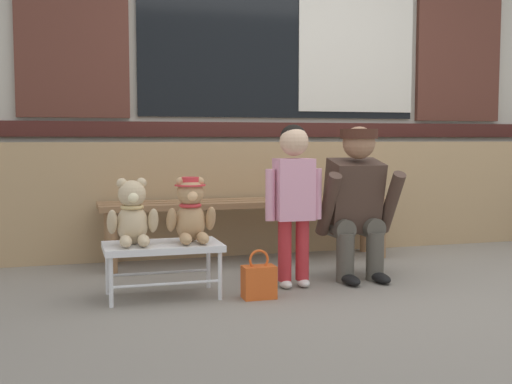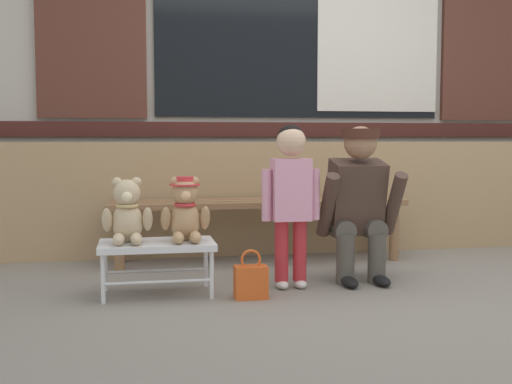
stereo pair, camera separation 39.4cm
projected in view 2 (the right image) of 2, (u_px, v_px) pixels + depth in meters
name	position (u px, v px, depth m)	size (l,w,h in m)	color
ground_plane	(380.00, 293.00, 3.68)	(60.00, 60.00, 0.00)	gray
brick_low_wall	(313.00, 196.00, 5.04)	(7.11, 0.25, 0.85)	tan
shop_facade	(298.00, 50.00, 5.45)	(7.26, 0.26, 3.21)	#B7B2A3
wooden_bench_long	(258.00, 209.00, 4.60)	(2.10, 0.40, 0.44)	#8E6642
small_display_bench	(157.00, 248.00, 3.61)	(0.64, 0.36, 0.30)	silver
teddy_bear_plain	(127.00, 213.00, 3.57)	(0.28, 0.26, 0.36)	#CCB289
teddy_bear_with_hat	(185.00, 210.00, 3.63)	(0.28, 0.27, 0.36)	tan
child_standing	(291.00, 187.00, 3.76)	(0.35, 0.18, 0.96)	#B7282D
adult_crouching	(359.00, 203.00, 3.96)	(0.50, 0.49, 0.95)	#4C473D
handbag_on_ground	(251.00, 281.00, 3.54)	(0.18, 0.11, 0.27)	#DB561E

